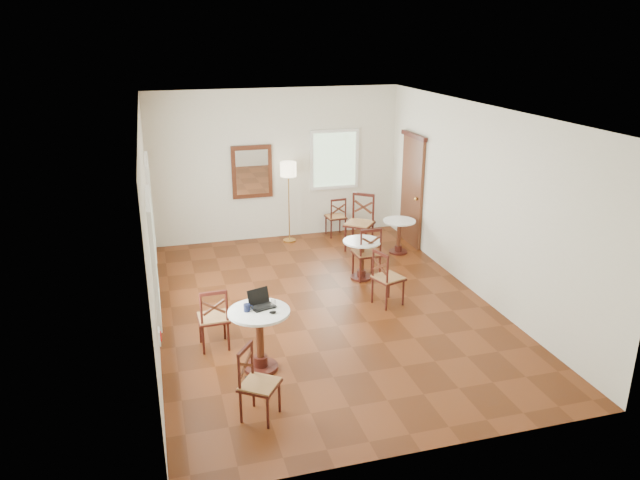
# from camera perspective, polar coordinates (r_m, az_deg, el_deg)

# --- Properties ---
(ground) EXTENTS (7.00, 7.00, 0.00)m
(ground) POSITION_cam_1_polar(r_m,az_deg,el_deg) (9.39, 0.50, -6.36)
(ground) COLOR #5D280F
(ground) RESTS_ON ground
(room_shell) EXTENTS (5.02, 7.02, 3.01)m
(room_shell) POSITION_cam_1_polar(r_m,az_deg,el_deg) (8.97, -0.33, 5.28)
(room_shell) COLOR silver
(room_shell) RESTS_ON ground
(cafe_table_near) EXTENTS (0.77, 0.77, 0.81)m
(cafe_table_near) POSITION_cam_1_polar(r_m,az_deg,el_deg) (7.61, -5.71, -8.73)
(cafe_table_near) COLOR #3F160F
(cafe_table_near) RESTS_ON ground
(cafe_table_mid) EXTENTS (0.65, 0.65, 0.68)m
(cafe_table_mid) POSITION_cam_1_polar(r_m,az_deg,el_deg) (10.31, 3.96, -1.43)
(cafe_table_mid) COLOR #3F160F
(cafe_table_mid) RESTS_ON ground
(cafe_table_back) EXTENTS (0.61, 0.61, 0.65)m
(cafe_table_back) POSITION_cam_1_polar(r_m,az_deg,el_deg) (11.57, 7.45, 0.69)
(cafe_table_back) COLOR #3F160F
(cafe_table_back) RESTS_ON ground
(chair_near_a) EXTENTS (0.42, 0.42, 0.88)m
(chair_near_a) POSITION_cam_1_polar(r_m,az_deg,el_deg) (8.21, -10.02, -7.24)
(chair_near_a) COLOR #3F160F
(chair_near_a) RESTS_ON ground
(chair_near_b) EXTENTS (0.54, 0.54, 0.84)m
(chair_near_b) POSITION_cam_1_polar(r_m,az_deg,el_deg) (6.79, -5.89, -13.32)
(chair_near_b) COLOR #3F160F
(chair_near_b) RESTS_ON ground
(chair_mid_a) EXTENTS (0.45, 0.45, 0.94)m
(chair_mid_a) POSITION_cam_1_polar(r_m,az_deg,el_deg) (10.29, 4.47, -1.22)
(chair_mid_a) COLOR #3F160F
(chair_mid_a) RESTS_ON ground
(chair_mid_b) EXTENTS (0.52, 0.52, 0.90)m
(chair_mid_b) POSITION_cam_1_polar(r_m,az_deg,el_deg) (9.36, 6.34, -3.55)
(chair_mid_b) COLOR #3F160F
(chair_mid_b) RESTS_ON ground
(chair_back_a) EXTENTS (0.41, 0.41, 0.83)m
(chair_back_a) POSITION_cam_1_polar(r_m,az_deg,el_deg) (12.43, 1.52, 2.22)
(chair_back_a) COLOR #3F160F
(chair_back_a) RESTS_ON ground
(chair_back_b) EXTENTS (0.70, 0.70, 1.08)m
(chair_back_b) POSITION_cam_1_polar(r_m,az_deg,el_deg) (11.64, 3.78, 1.64)
(chair_back_b) COLOR #3F160F
(chair_back_b) RESTS_ON ground
(floor_lamp) EXTENTS (0.31, 0.31, 1.62)m
(floor_lamp) POSITION_cam_1_polar(r_m,az_deg,el_deg) (11.86, -3.00, 6.17)
(floor_lamp) COLOR #BF8C3F
(floor_lamp) RESTS_ON ground
(laptop) EXTENTS (0.35, 0.32, 0.21)m
(laptop) POSITION_cam_1_polar(r_m,az_deg,el_deg) (7.57, -5.61, -5.85)
(laptop) COLOR black
(laptop) RESTS_ON cafe_table_near
(mouse) EXTENTS (0.10, 0.09, 0.03)m
(mouse) POSITION_cam_1_polar(r_m,az_deg,el_deg) (7.38, -4.48, -6.80)
(mouse) COLOR black
(mouse) RESTS_ON cafe_table_near
(navy_mug) EXTENTS (0.12, 0.08, 0.09)m
(navy_mug) POSITION_cam_1_polar(r_m,az_deg,el_deg) (7.45, -6.89, -6.36)
(navy_mug) COLOR black
(navy_mug) RESTS_ON cafe_table_near
(water_glass) EXTENTS (0.07, 0.07, 0.11)m
(water_glass) POSITION_cam_1_polar(r_m,az_deg,el_deg) (7.49, -4.41, -6.05)
(water_glass) COLOR white
(water_glass) RESTS_ON cafe_table_near
(power_adapter) EXTENTS (0.10, 0.06, 0.04)m
(power_adapter) POSITION_cam_1_polar(r_m,az_deg,el_deg) (7.64, -6.71, -12.85)
(power_adapter) COLOR black
(power_adapter) RESTS_ON ground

